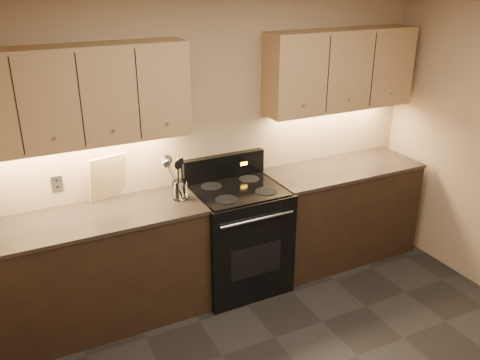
{
  "coord_description": "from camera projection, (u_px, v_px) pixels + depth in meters",
  "views": [
    {
      "loc": [
        -1.64,
        -1.8,
        2.62
      ],
      "look_at": [
        -0.02,
        1.45,
        1.11
      ],
      "focal_mm": 38.0,
      "sensor_mm": 36.0,
      "label": 1
    }
  ],
  "objects": [
    {
      "name": "wall_back",
      "position": [
        213.0,
        137.0,
        4.32
      ],
      "size": [
        4.0,
        0.04,
        2.6
      ],
      "primitive_type": "cube",
      "color": "tan",
      "rests_on": "ground"
    },
    {
      "name": "counter_left",
      "position": [
        101.0,
        270.0,
        3.94
      ],
      "size": [
        1.62,
        0.62,
        0.93
      ],
      "color": "black",
      "rests_on": "ground"
    },
    {
      "name": "counter_right",
      "position": [
        339.0,
        212.0,
        4.88
      ],
      "size": [
        1.46,
        0.62,
        0.93
      ],
      "color": "black",
      "rests_on": "ground"
    },
    {
      "name": "stove",
      "position": [
        238.0,
        236.0,
        4.41
      ],
      "size": [
        0.76,
        0.68,
        1.14
      ],
      "color": "black",
      "rests_on": "ground"
    },
    {
      "name": "upper_cab_left",
      "position": [
        76.0,
        96.0,
        3.55
      ],
      "size": [
        1.6,
        0.3,
        0.7
      ],
      "primitive_type": "cube",
      "color": "#A58652",
      "rests_on": "wall_back"
    },
    {
      "name": "upper_cab_right",
      "position": [
        340.0,
        70.0,
        4.5
      ],
      "size": [
        1.44,
        0.3,
        0.7
      ],
      "primitive_type": "cube",
      "color": "#A58652",
      "rests_on": "wall_back"
    },
    {
      "name": "outlet_plate",
      "position": [
        57.0,
        183.0,
        3.85
      ],
      "size": [
        0.08,
        0.01,
        0.12
      ],
      "primitive_type": "cube",
      "color": "#B2B5BA",
      "rests_on": "wall_back"
    },
    {
      "name": "utensil_crock",
      "position": [
        180.0,
        191.0,
        4.03
      ],
      "size": [
        0.14,
        0.14,
        0.15
      ],
      "color": "white",
      "rests_on": "counter_left"
    },
    {
      "name": "cutting_board",
      "position": [
        108.0,
        177.0,
        3.97
      ],
      "size": [
        0.31,
        0.16,
        0.37
      ],
      "primitive_type": "cube",
      "rotation": [
        0.2,
        0.0,
        0.23
      ],
      "color": "tan",
      "rests_on": "counter_left"
    },
    {
      "name": "wooden_spoon",
      "position": [
        175.0,
        180.0,
        3.97
      ],
      "size": [
        0.13,
        0.14,
        0.31
      ],
      "primitive_type": null,
      "rotation": [
        -0.15,
        0.27,
        0.3
      ],
      "color": "tan",
      "rests_on": "utensil_crock"
    },
    {
      "name": "black_spoon",
      "position": [
        177.0,
        177.0,
        4.0
      ],
      "size": [
        0.08,
        0.14,
        0.34
      ],
      "primitive_type": null,
      "rotation": [
        0.24,
        -0.01,
        -0.1
      ],
      "color": "black",
      "rests_on": "utensil_crock"
    },
    {
      "name": "black_turner",
      "position": [
        183.0,
        178.0,
        3.97
      ],
      "size": [
        0.1,
        0.12,
        0.34
      ],
      "primitive_type": null,
      "rotation": [
        -0.07,
        0.02,
        0.26
      ],
      "color": "black",
      "rests_on": "utensil_crock"
    },
    {
      "name": "steel_spatula",
      "position": [
        181.0,
        174.0,
        4.0
      ],
      "size": [
        0.23,
        0.14,
        0.39
      ],
      "primitive_type": null,
      "rotation": [
        0.19,
        -0.37,
        -0.16
      ],
      "color": "silver",
      "rests_on": "utensil_crock"
    },
    {
      "name": "steel_skimmer",
      "position": [
        184.0,
        176.0,
        3.99
      ],
      "size": [
        0.22,
        0.17,
        0.37
      ],
      "primitive_type": null,
      "rotation": [
        -0.17,
        -0.37,
        -0.08
      ],
      "color": "silver",
      "rests_on": "utensil_crock"
    }
  ]
}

